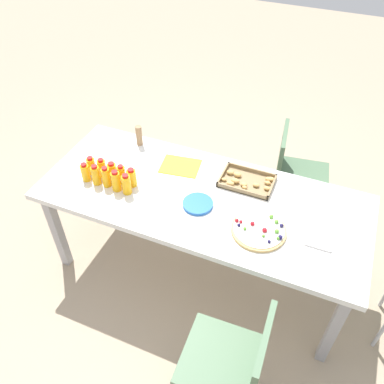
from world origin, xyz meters
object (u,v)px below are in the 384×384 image
juice_bottle_1 (96,175)px  juice_bottle_7 (112,171)px  juice_bottle_3 (116,181)px  paper_folder (180,166)px  juice_bottle_0 (85,172)px  cardboard_tube (139,136)px  juice_bottle_9 (132,178)px  plate_stack (198,204)px  juice_bottle_8 (121,174)px  fruit_pizza (259,230)px  chair_far_right (294,170)px  napkin_stack (320,239)px  party_table (202,203)px  snack_tray (247,181)px  juice_bottle_4 (126,184)px  juice_bottle_6 (102,168)px  chair_near_right (235,360)px  juice_bottle_5 (91,166)px  juice_bottle_2 (106,177)px

juice_bottle_1 → juice_bottle_7: juice_bottle_1 is taller
juice_bottle_3 → paper_folder: 0.46m
juice_bottle_0 → cardboard_tube: size_ratio=0.88×
juice_bottle_9 → plate_stack: size_ratio=0.71×
juice_bottle_8 → fruit_pizza: juice_bottle_8 is taller
chair_far_right → juice_bottle_7: juice_bottle_7 is taller
juice_bottle_8 → juice_bottle_9: juice_bottle_8 is taller
fruit_pizza → napkin_stack: 0.34m
party_table → juice_bottle_9: bearing=-169.8°
snack_tray → juice_bottle_4: bearing=-150.4°
juice_bottle_9 → cardboard_tube: size_ratio=0.87×
juice_bottle_3 → paper_folder: juice_bottle_3 is taller
juice_bottle_1 → juice_bottle_4: size_ratio=0.99×
juice_bottle_6 → snack_tray: bearing=18.1°
paper_folder → juice_bottle_0: bearing=-144.6°
juice_bottle_7 → napkin_stack: juice_bottle_7 is taller
juice_bottle_0 → juice_bottle_7: same height
party_table → paper_folder: (-0.24, 0.21, 0.07)m
juice_bottle_0 → cardboard_tube: (0.14, 0.48, 0.01)m
juice_bottle_4 → juice_bottle_0: bearing=179.2°
cardboard_tube → juice_bottle_9: bearing=-68.1°
plate_stack → snack_tray: bearing=55.5°
plate_stack → cardboard_tube: bearing=146.3°
cardboard_tube → juice_bottle_1: bearing=-96.4°
paper_folder → chair_far_right: bearing=39.2°
juice_bottle_8 → paper_folder: size_ratio=0.52×
fruit_pizza → snack_tray: size_ratio=0.93×
juice_bottle_4 → snack_tray: juice_bottle_4 is taller
juice_bottle_1 → plate_stack: size_ratio=0.78×
chair_near_right → juice_bottle_3: size_ratio=5.50×
chair_near_right → plate_stack: 0.90m
chair_near_right → paper_folder: 1.28m
party_table → juice_bottle_0: size_ratio=15.52×
juice_bottle_6 → juice_bottle_1: bearing=-84.7°
juice_bottle_7 → plate_stack: 0.61m
chair_near_right → juice_bottle_5: juice_bottle_5 is taller
chair_far_right → juice_bottle_3: size_ratio=5.50×
plate_stack → juice_bottle_6: bearing=178.5°
napkin_stack → paper_folder: (-0.98, 0.29, -0.00)m
juice_bottle_1 → plate_stack: juice_bottle_1 is taller
juice_bottle_5 → cardboard_tube: (0.14, 0.41, 0.01)m
party_table → juice_bottle_8: juice_bottle_8 is taller
juice_bottle_0 → napkin_stack: bearing=2.8°
juice_bottle_3 → party_table: bearing=16.7°
juice_bottle_2 → juice_bottle_9: size_ratio=1.12×
juice_bottle_5 → paper_folder: size_ratio=0.51×
party_table → chair_near_right: 0.96m
chair_near_right → juice_bottle_6: (-1.18, 0.73, 0.31)m
juice_bottle_1 → cardboard_tube: bearing=83.6°
juice_bottle_3 → juice_bottle_2: bearing=172.9°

